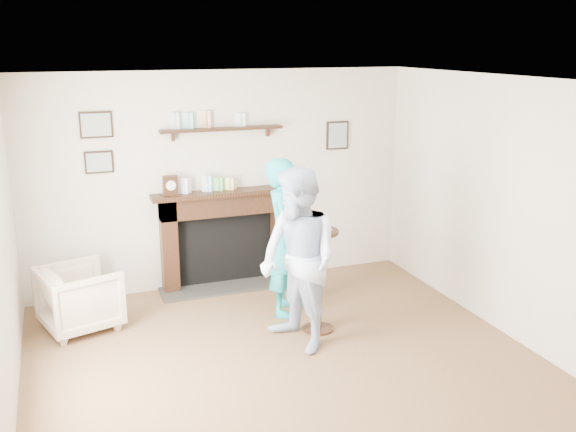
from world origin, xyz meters
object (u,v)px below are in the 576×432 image
object	(u,v)px
pedestal_table	(319,260)
armchair	(83,328)
man	(298,346)
woman	(285,311)

from	to	relation	value
pedestal_table	armchair	bearing A→B (deg)	158.70
armchair	man	world-z (taller)	man
woman	pedestal_table	size ratio (longest dim) A/B	1.39
man	pedestal_table	bearing A→B (deg)	114.54
man	pedestal_table	size ratio (longest dim) A/B	1.44
armchair	woman	size ratio (longest dim) A/B	0.43
armchair	man	xyz separation A→B (m)	(1.90, -1.13, 0.00)
woman	pedestal_table	bearing A→B (deg)	-141.56
woman	man	bearing A→B (deg)	-168.66
woman	pedestal_table	world-z (taller)	pedestal_table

